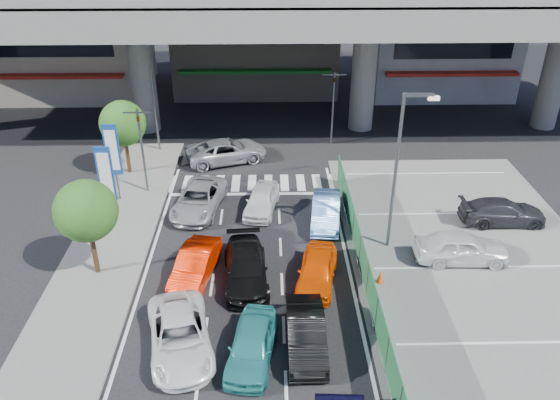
{
  "coord_description": "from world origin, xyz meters",
  "views": [
    {
      "loc": [
        1.08,
        -16.82,
        15.52
      ],
      "look_at": [
        1.59,
        6.98,
        2.17
      ],
      "focal_mm": 35.0,
      "sensor_mm": 36.0,
      "label": 1
    }
  ],
  "objects_px": {
    "traffic_cone": "(380,277)",
    "sedan_white_mid_left": "(180,335)",
    "tree_near": "(86,211)",
    "hatch_black_mid_right": "(306,333)",
    "signboard_near": "(106,177)",
    "parked_sedan_white": "(462,247)",
    "taxi_orange_left": "(195,265)",
    "street_lamp_left": "(155,84)",
    "taxi_teal_mid": "(252,345)",
    "sedan_white_front_mid": "(262,200)",
    "crossing_wagon_silver": "(226,151)",
    "street_lamp_right": "(401,160)",
    "parked_sedan_dgrey": "(503,212)",
    "tree_far": "(123,124)",
    "signboard_far": "(113,152)",
    "wagon_silver_front_left": "(199,199)",
    "kei_truck_front_right": "(326,211)",
    "sedan_black_mid": "(246,268)",
    "taxi_orange_right": "(317,270)",
    "traffic_light_left": "(140,130)",
    "traffic_light_right": "(334,90)"
  },
  "relations": [
    {
      "from": "taxi_teal_mid",
      "to": "parked_sedan_white",
      "type": "height_order",
      "value": "parked_sedan_white"
    },
    {
      "from": "taxi_orange_left",
      "to": "signboard_near",
      "type": "bearing_deg",
      "value": 148.59
    },
    {
      "from": "wagon_silver_front_left",
      "to": "parked_sedan_dgrey",
      "type": "relative_size",
      "value": 1.09
    },
    {
      "from": "traffic_light_left",
      "to": "parked_sedan_white",
      "type": "bearing_deg",
      "value": -24.3
    },
    {
      "from": "taxi_orange_left",
      "to": "signboard_far",
      "type": "bearing_deg",
      "value": 136.15
    },
    {
      "from": "signboard_far",
      "to": "traffic_cone",
      "type": "bearing_deg",
      "value": -30.44
    },
    {
      "from": "tree_near",
      "to": "hatch_black_mid_right",
      "type": "xyz_separation_m",
      "value": [
        9.43,
        -4.97,
        -2.7
      ]
    },
    {
      "from": "signboard_far",
      "to": "traffic_cone",
      "type": "height_order",
      "value": "signboard_far"
    },
    {
      "from": "signboard_near",
      "to": "parked_sedan_white",
      "type": "height_order",
      "value": "signboard_near"
    },
    {
      "from": "taxi_orange_right",
      "to": "tree_near",
      "type": "bearing_deg",
      "value": -173.69
    },
    {
      "from": "sedan_black_mid",
      "to": "kei_truck_front_right",
      "type": "xyz_separation_m",
      "value": [
        4.13,
        5.02,
        0.0
      ]
    },
    {
      "from": "sedan_black_mid",
      "to": "crossing_wagon_silver",
      "type": "xyz_separation_m",
      "value": [
        -1.72,
        12.88,
        0.05
      ]
    },
    {
      "from": "tree_far",
      "to": "taxi_orange_left",
      "type": "relative_size",
      "value": 1.15
    },
    {
      "from": "sedan_white_front_mid",
      "to": "traffic_cone",
      "type": "xyz_separation_m",
      "value": [
        5.45,
        -6.71,
        -0.29
      ]
    },
    {
      "from": "signboard_far",
      "to": "taxi_orange_left",
      "type": "bearing_deg",
      "value": -54.71
    },
    {
      "from": "taxi_orange_right",
      "to": "parked_sedan_dgrey",
      "type": "relative_size",
      "value": 0.89
    },
    {
      "from": "street_lamp_right",
      "to": "kei_truck_front_right",
      "type": "xyz_separation_m",
      "value": [
        -3.09,
        2.36,
        -4.08
      ]
    },
    {
      "from": "hatch_black_mid_right",
      "to": "parked_sedan_dgrey",
      "type": "distance_m",
      "value": 14.28
    },
    {
      "from": "tree_far",
      "to": "kei_truck_front_right",
      "type": "bearing_deg",
      "value": -27.33
    },
    {
      "from": "street_lamp_right",
      "to": "sedan_white_front_mid",
      "type": "relative_size",
      "value": 2.04
    },
    {
      "from": "signboard_far",
      "to": "street_lamp_right",
      "type": "bearing_deg",
      "value": -18.68
    },
    {
      "from": "signboard_far",
      "to": "sedan_black_mid",
      "type": "distance_m",
      "value": 11.01
    },
    {
      "from": "street_lamp_left",
      "to": "sedan_white_mid_left",
      "type": "bearing_deg",
      "value": -78.42
    },
    {
      "from": "traffic_cone",
      "to": "sedan_white_mid_left",
      "type": "bearing_deg",
      "value": -155.17
    },
    {
      "from": "signboard_near",
      "to": "sedan_white_front_mid",
      "type": "xyz_separation_m",
      "value": [
        7.82,
        1.68,
        -2.4
      ]
    },
    {
      "from": "signboard_near",
      "to": "taxi_orange_right",
      "type": "relative_size",
      "value": 1.16
    },
    {
      "from": "taxi_orange_left",
      "to": "parked_sedan_white",
      "type": "relative_size",
      "value": 0.94
    },
    {
      "from": "tree_near",
      "to": "wagon_silver_front_left",
      "type": "relative_size",
      "value": 0.97
    },
    {
      "from": "street_lamp_right",
      "to": "parked_sedan_dgrey",
      "type": "distance_m",
      "value": 7.8
    },
    {
      "from": "signboard_far",
      "to": "sedan_white_front_mid",
      "type": "distance_m",
      "value": 8.67
    },
    {
      "from": "traffic_light_left",
      "to": "tree_far",
      "type": "bearing_deg",
      "value": 122.62
    },
    {
      "from": "sedan_white_mid_left",
      "to": "crossing_wagon_silver",
      "type": "xyz_separation_m",
      "value": [
        0.68,
        17.2,
        0.05
      ]
    },
    {
      "from": "taxi_teal_mid",
      "to": "hatch_black_mid_right",
      "type": "relative_size",
      "value": 0.97
    },
    {
      "from": "sedan_white_front_mid",
      "to": "sedan_white_mid_left",
      "type": "bearing_deg",
      "value": -95.31
    },
    {
      "from": "taxi_orange_left",
      "to": "crossing_wagon_silver",
      "type": "bearing_deg",
      "value": 98.09
    },
    {
      "from": "street_lamp_left",
      "to": "taxi_orange_left",
      "type": "height_order",
      "value": "street_lamp_left"
    },
    {
      "from": "traffic_light_left",
      "to": "tree_far",
      "type": "relative_size",
      "value": 1.08
    },
    {
      "from": "taxi_orange_left",
      "to": "taxi_orange_right",
      "type": "relative_size",
      "value": 1.03
    },
    {
      "from": "tree_near",
      "to": "traffic_light_left",
      "type": "bearing_deg",
      "value": 84.29
    },
    {
      "from": "street_lamp_left",
      "to": "signboard_near",
      "type": "bearing_deg",
      "value": -94.99
    },
    {
      "from": "taxi_orange_right",
      "to": "signboard_far",
      "type": "bearing_deg",
      "value": 155.18
    },
    {
      "from": "street_lamp_right",
      "to": "street_lamp_left",
      "type": "relative_size",
      "value": 1.0
    },
    {
      "from": "taxi_orange_left",
      "to": "taxi_orange_right",
      "type": "xyz_separation_m",
      "value": [
        5.56,
        -0.51,
        0.0
      ]
    },
    {
      "from": "sedan_white_mid_left",
      "to": "taxi_teal_mid",
      "type": "distance_m",
      "value": 2.84
    },
    {
      "from": "traffic_light_right",
      "to": "signboard_near",
      "type": "xyz_separation_m",
      "value": [
        -12.7,
        -11.01,
        -0.87
      ]
    },
    {
      "from": "sedan_white_mid_left",
      "to": "taxi_teal_mid",
      "type": "bearing_deg",
      "value": -23.86
    },
    {
      "from": "tree_far",
      "to": "tree_near",
      "type": "bearing_deg",
      "value": -85.64
    },
    {
      "from": "traffic_light_left",
      "to": "taxi_teal_mid",
      "type": "bearing_deg",
      "value": -64.16
    },
    {
      "from": "tree_near",
      "to": "hatch_black_mid_right",
      "type": "height_order",
      "value": "tree_near"
    },
    {
      "from": "kei_truck_front_right",
      "to": "traffic_light_left",
      "type": "bearing_deg",
      "value": 167.14
    }
  ]
}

